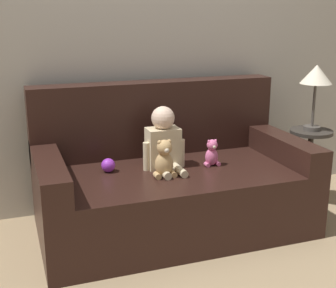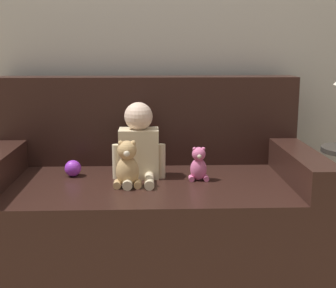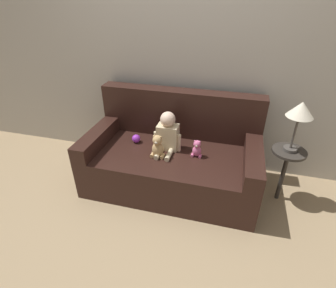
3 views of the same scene
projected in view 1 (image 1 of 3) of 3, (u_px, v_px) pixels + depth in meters
name	position (u px, v px, depth m)	size (l,w,h in m)	color
ground_plane	(173.00, 228.00, 3.09)	(12.00, 12.00, 0.00)	#9E8460
wall_back	(147.00, 23.00, 3.23)	(8.00, 0.05, 2.60)	#ADA89E
couch	(170.00, 181.00, 3.07)	(1.71, 0.92, 0.92)	black
person_baby	(164.00, 142.00, 2.94)	(0.28, 0.32, 0.40)	beige
teddy_bear_brown	(164.00, 160.00, 2.80)	(0.14, 0.11, 0.23)	tan
plush_toy_side	(212.00, 153.00, 3.01)	(0.10, 0.08, 0.18)	#DB6699
toy_ball	(108.00, 165.00, 2.90)	(0.09, 0.09, 0.09)	purple
side_table	(314.00, 99.00, 3.28)	(0.30, 0.30, 1.03)	#332D28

